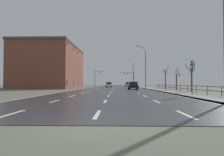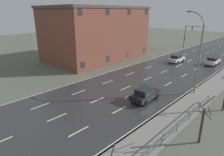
{
  "view_description": "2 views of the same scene",
  "coord_description": "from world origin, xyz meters",
  "px_view_note": "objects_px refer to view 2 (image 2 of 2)",
  "views": [
    {
      "loc": [
        0.76,
        -5.62,
        1.27
      ],
      "look_at": [
        -0.47,
        47.78,
        2.72
      ],
      "focal_mm": 30.44,
      "sensor_mm": 36.0,
      "label": 1
    },
    {
      "loc": [
        15.64,
        14.95,
        10.0
      ],
      "look_at": [
        0.0,
        31.59,
        2.17
      ],
      "focal_mm": 31.14,
      "sensor_mm": 36.0,
      "label": 2
    }
  ],
  "objects_px": {
    "brick_building": "(96,33)",
    "car_near_left": "(177,59)",
    "traffic_signal_left": "(187,34)",
    "street_lamp_midground": "(198,56)",
    "car_distant": "(145,94)",
    "car_near_right": "(213,61)"
  },
  "relations": [
    {
      "from": "street_lamp_midground",
      "to": "car_near_right",
      "type": "relative_size",
      "value": 2.46
    },
    {
      "from": "brick_building",
      "to": "car_near_left",
      "type": "bearing_deg",
      "value": 30.19
    },
    {
      "from": "car_near_left",
      "to": "car_distant",
      "type": "distance_m",
      "value": 20.55
    },
    {
      "from": "street_lamp_midground",
      "to": "car_distant",
      "type": "bearing_deg",
      "value": -119.14
    },
    {
      "from": "street_lamp_midground",
      "to": "brick_building",
      "type": "distance_m",
      "value": 24.43
    },
    {
      "from": "car_distant",
      "to": "street_lamp_midground",
      "type": "bearing_deg",
      "value": 59.91
    },
    {
      "from": "car_near_right",
      "to": "brick_building",
      "type": "bearing_deg",
      "value": -151.01
    },
    {
      "from": "car_distant",
      "to": "car_near_right",
      "type": "xyz_separation_m",
      "value": [
        0.46,
        22.83,
        0.0
      ]
    },
    {
      "from": "traffic_signal_left",
      "to": "car_distant",
      "type": "xyz_separation_m",
      "value": [
        11.35,
        -37.6,
        -3.29
      ]
    },
    {
      "from": "street_lamp_midground",
      "to": "brick_building",
      "type": "relative_size",
      "value": 0.48
    },
    {
      "from": "traffic_signal_left",
      "to": "car_distant",
      "type": "relative_size",
      "value": 1.54
    },
    {
      "from": "car_near_left",
      "to": "traffic_signal_left",
      "type": "bearing_deg",
      "value": 108.44
    },
    {
      "from": "traffic_signal_left",
      "to": "car_near_right",
      "type": "bearing_deg",
      "value": -51.36
    },
    {
      "from": "street_lamp_midground",
      "to": "traffic_signal_left",
      "type": "bearing_deg",
      "value": 114.89
    },
    {
      "from": "traffic_signal_left",
      "to": "brick_building",
      "type": "distance_m",
      "value": 28.11
    },
    {
      "from": "traffic_signal_left",
      "to": "car_near_left",
      "type": "height_order",
      "value": "traffic_signal_left"
    },
    {
      "from": "car_near_right",
      "to": "traffic_signal_left",
      "type": "bearing_deg",
      "value": 128.42
    },
    {
      "from": "traffic_signal_left",
      "to": "brick_building",
      "type": "relative_size",
      "value": 0.3
    },
    {
      "from": "car_near_left",
      "to": "car_near_right",
      "type": "height_order",
      "value": "same"
    },
    {
      "from": "street_lamp_midground",
      "to": "car_distant",
      "type": "relative_size",
      "value": 2.45
    },
    {
      "from": "car_near_right",
      "to": "brick_building",
      "type": "xyz_separation_m",
      "value": [
        -21.02,
        -11.75,
        4.74
      ]
    },
    {
      "from": "car_near_right",
      "to": "brick_building",
      "type": "distance_m",
      "value": 24.54
    }
  ]
}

